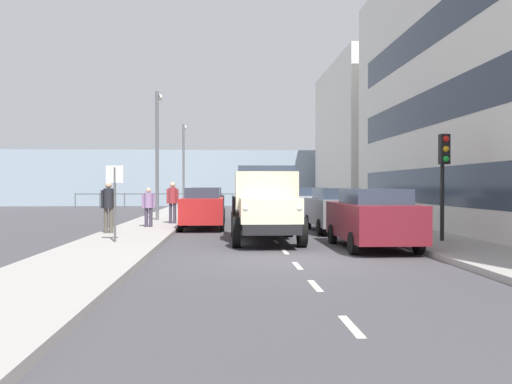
{
  "coord_description": "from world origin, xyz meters",
  "views": [
    {
      "loc": [
        1.6,
        13.0,
        1.81
      ],
      "look_at": [
        0.11,
        -13.99,
        1.49
      ],
      "focal_mm": 37.63,
      "sensor_mm": 36.0,
      "label": 1
    }
  ],
  "objects_px": {
    "car_red_oppositeside_0": "(203,208)",
    "car_silver_kerbside_2": "(309,204)",
    "traffic_light_near": "(444,164)",
    "lamp_post_promenade": "(158,143)",
    "truck_vintage_cream": "(266,206)",
    "pedestrian_couple_a": "(149,204)",
    "pedestrian_with_bag": "(173,199)",
    "car_maroon_kerbside_near": "(372,217)",
    "lamp_post_far": "(184,158)",
    "pedestrian_in_dark_coat": "(108,203)",
    "car_white_kerbside_3": "(294,200)",
    "street_sign": "(115,190)",
    "car_black_oppositeside_1": "(207,204)",
    "car_grey_kerbside_1": "(334,209)"
  },
  "relations": [
    {
      "from": "car_maroon_kerbside_near",
      "to": "car_silver_kerbside_2",
      "type": "relative_size",
      "value": 0.95
    },
    {
      "from": "car_red_oppositeside_0",
      "to": "pedestrian_couple_a",
      "type": "bearing_deg",
      "value": 16.48
    },
    {
      "from": "pedestrian_in_dark_coat",
      "to": "pedestrian_couple_a",
      "type": "height_order",
      "value": "pedestrian_in_dark_coat"
    },
    {
      "from": "truck_vintage_cream",
      "to": "street_sign",
      "type": "distance_m",
      "value": 4.67
    },
    {
      "from": "pedestrian_with_bag",
      "to": "lamp_post_promenade",
      "type": "height_order",
      "value": "lamp_post_promenade"
    },
    {
      "from": "car_red_oppositeside_0",
      "to": "lamp_post_far",
      "type": "bearing_deg",
      "value": -82.87
    },
    {
      "from": "pedestrian_in_dark_coat",
      "to": "lamp_post_promenade",
      "type": "xyz_separation_m",
      "value": [
        -0.77,
        -7.38,
        2.66
      ]
    },
    {
      "from": "car_maroon_kerbside_near",
      "to": "pedestrian_couple_a",
      "type": "bearing_deg",
      "value": -42.07
    },
    {
      "from": "car_maroon_kerbside_near",
      "to": "pedestrian_with_bag",
      "type": "xyz_separation_m",
      "value": [
        6.54,
        -8.52,
        0.33
      ]
    },
    {
      "from": "traffic_light_near",
      "to": "car_red_oppositeside_0",
      "type": "bearing_deg",
      "value": -41.81
    },
    {
      "from": "car_silver_kerbside_2",
      "to": "lamp_post_promenade",
      "type": "relative_size",
      "value": 0.74
    },
    {
      "from": "traffic_light_near",
      "to": "lamp_post_far",
      "type": "xyz_separation_m",
      "value": [
        9.6,
        -23.64,
        1.36
      ]
    },
    {
      "from": "truck_vintage_cream",
      "to": "car_white_kerbside_3",
      "type": "bearing_deg",
      "value": -100.46
    },
    {
      "from": "pedestrian_with_bag",
      "to": "pedestrian_in_dark_coat",
      "type": "bearing_deg",
      "value": 69.5
    },
    {
      "from": "car_maroon_kerbside_near",
      "to": "lamp_post_promenade",
      "type": "height_order",
      "value": "lamp_post_promenade"
    },
    {
      "from": "car_maroon_kerbside_near",
      "to": "street_sign",
      "type": "relative_size",
      "value": 1.94
    },
    {
      "from": "traffic_light_near",
      "to": "lamp_post_promenade",
      "type": "distance_m",
      "value": 14.57
    },
    {
      "from": "pedestrian_in_dark_coat",
      "to": "street_sign",
      "type": "bearing_deg",
      "value": 105.53
    },
    {
      "from": "car_white_kerbside_3",
      "to": "pedestrian_with_bag",
      "type": "bearing_deg",
      "value": 54.38
    },
    {
      "from": "car_white_kerbside_3",
      "to": "pedestrian_couple_a",
      "type": "bearing_deg",
      "value": 56.47
    },
    {
      "from": "car_maroon_kerbside_near",
      "to": "lamp_post_promenade",
      "type": "relative_size",
      "value": 0.7
    },
    {
      "from": "pedestrian_with_bag",
      "to": "car_black_oppositeside_1",
      "type": "bearing_deg",
      "value": -109.79
    },
    {
      "from": "car_silver_kerbside_2",
      "to": "pedestrian_in_dark_coat",
      "type": "xyz_separation_m",
      "value": [
        8.3,
        8.1,
        0.32
      ]
    },
    {
      "from": "lamp_post_far",
      "to": "pedestrian_couple_a",
      "type": "bearing_deg",
      "value": 89.91
    },
    {
      "from": "car_maroon_kerbside_near",
      "to": "traffic_light_near",
      "type": "distance_m",
      "value": 2.85
    },
    {
      "from": "car_white_kerbside_3",
      "to": "pedestrian_in_dark_coat",
      "type": "height_order",
      "value": "pedestrian_in_dark_coat"
    },
    {
      "from": "car_maroon_kerbside_near",
      "to": "traffic_light_near",
      "type": "bearing_deg",
      "value": -166.75
    },
    {
      "from": "car_maroon_kerbside_near",
      "to": "street_sign",
      "type": "height_order",
      "value": "street_sign"
    },
    {
      "from": "lamp_post_promenade",
      "to": "pedestrian_couple_a",
      "type": "bearing_deg",
      "value": 92.72
    },
    {
      "from": "truck_vintage_cream",
      "to": "pedestrian_couple_a",
      "type": "relative_size",
      "value": 3.57
    },
    {
      "from": "truck_vintage_cream",
      "to": "pedestrian_couple_a",
      "type": "bearing_deg",
      "value": -47.66
    },
    {
      "from": "car_grey_kerbside_1",
      "to": "street_sign",
      "type": "distance_m",
      "value": 8.85
    },
    {
      "from": "car_silver_kerbside_2",
      "to": "pedestrian_in_dark_coat",
      "type": "height_order",
      "value": "pedestrian_in_dark_coat"
    },
    {
      "from": "truck_vintage_cream",
      "to": "pedestrian_in_dark_coat",
      "type": "relative_size",
      "value": 3.13
    },
    {
      "from": "car_silver_kerbside_2",
      "to": "pedestrian_with_bag",
      "type": "bearing_deg",
      "value": 27.43
    },
    {
      "from": "car_grey_kerbside_1",
      "to": "pedestrian_couple_a",
      "type": "xyz_separation_m",
      "value": [
        7.32,
        -1.12,
        0.18
      ]
    },
    {
      "from": "truck_vintage_cream",
      "to": "car_black_oppositeside_1",
      "type": "relative_size",
      "value": 1.33
    },
    {
      "from": "pedestrian_in_dark_coat",
      "to": "car_silver_kerbside_2",
      "type": "bearing_deg",
      "value": -135.7
    },
    {
      "from": "car_silver_kerbside_2",
      "to": "traffic_light_near",
      "type": "relative_size",
      "value": 1.44
    },
    {
      "from": "traffic_light_near",
      "to": "car_black_oppositeside_1",
      "type": "bearing_deg",
      "value": -57.59
    },
    {
      "from": "car_maroon_kerbside_near",
      "to": "car_grey_kerbside_1",
      "type": "distance_m",
      "value": 5.48
    },
    {
      "from": "pedestrian_in_dark_coat",
      "to": "pedestrian_couple_a",
      "type": "xyz_separation_m",
      "value": [
        -0.99,
        -2.8,
        -0.14
      ]
    },
    {
      "from": "car_red_oppositeside_0",
      "to": "car_black_oppositeside_1",
      "type": "xyz_separation_m",
      "value": [
        0.0,
        -5.09,
        0.0
      ]
    },
    {
      "from": "car_red_oppositeside_0",
      "to": "car_silver_kerbside_2",
      "type": "bearing_deg",
      "value": -137.89
    },
    {
      "from": "car_grey_kerbside_1",
      "to": "pedestrian_with_bag",
      "type": "xyz_separation_m",
      "value": [
        6.54,
        -3.03,
        0.33
      ]
    },
    {
      "from": "truck_vintage_cream",
      "to": "car_grey_kerbside_1",
      "type": "distance_m",
      "value": 4.72
    },
    {
      "from": "lamp_post_promenade",
      "to": "car_grey_kerbside_1",
      "type": "bearing_deg",
      "value": 142.87
    },
    {
      "from": "car_silver_kerbside_2",
      "to": "car_white_kerbside_3",
      "type": "height_order",
      "value": "same"
    },
    {
      "from": "car_black_oppositeside_1",
      "to": "pedestrian_couple_a",
      "type": "relative_size",
      "value": 2.69
    },
    {
      "from": "car_maroon_kerbside_near",
      "to": "lamp_post_far",
      "type": "distance_m",
      "value": 25.43
    }
  ]
}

